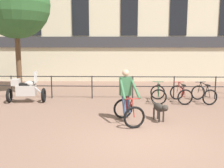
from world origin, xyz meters
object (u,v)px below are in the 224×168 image
at_px(dog, 160,108).
at_px(cyclist_with_bike, 127,99).
at_px(parked_motorcycle, 26,90).
at_px(parked_bicycle_mid_left, 181,94).
at_px(parked_bicycle_mid_right, 204,94).
at_px(parked_bicycle_near_lamp, 158,94).

bearing_deg(dog, cyclist_with_bike, 165.94).
bearing_deg(parked_motorcycle, cyclist_with_bike, -127.50).
bearing_deg(parked_bicycle_mid_left, parked_bicycle_mid_right, 174.00).
distance_m(parked_bicycle_near_lamp, parked_bicycle_mid_left, 0.98).
xyz_separation_m(parked_motorcycle, parked_bicycle_near_lamp, (5.70, 0.25, -0.20)).
relative_size(cyclist_with_bike, parked_motorcycle, 1.04).
bearing_deg(dog, parked_bicycle_near_lamp, 63.69).
bearing_deg(parked_bicycle_near_lamp, parked_bicycle_mid_left, -174.33).
bearing_deg(cyclist_with_bike, parked_bicycle_mid_right, 23.84).
xyz_separation_m(cyclist_with_bike, parked_bicycle_mid_left, (2.42, 2.94, -0.41)).
distance_m(parked_motorcycle, parked_bicycle_mid_left, 6.69).
bearing_deg(parked_bicycle_near_lamp, parked_bicycle_mid_right, -174.33).
height_order(parked_motorcycle, parked_bicycle_mid_right, parked_motorcycle).
height_order(cyclist_with_bike, parked_bicycle_mid_left, cyclist_with_bike).
height_order(dog, parked_bicycle_near_lamp, parked_bicycle_near_lamp).
relative_size(parked_bicycle_mid_left, parked_bicycle_mid_right, 0.97).
bearing_deg(parked_bicycle_mid_right, dog, 40.87).
relative_size(parked_motorcycle, parked_bicycle_near_lamp, 1.39).
distance_m(parked_motorcycle, parked_bicycle_near_lamp, 5.71).
bearing_deg(parked_motorcycle, parked_bicycle_mid_right, -93.42).
relative_size(dog, parked_bicycle_mid_right, 0.83).
relative_size(cyclist_with_bike, parked_bicycle_near_lamp, 1.45).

